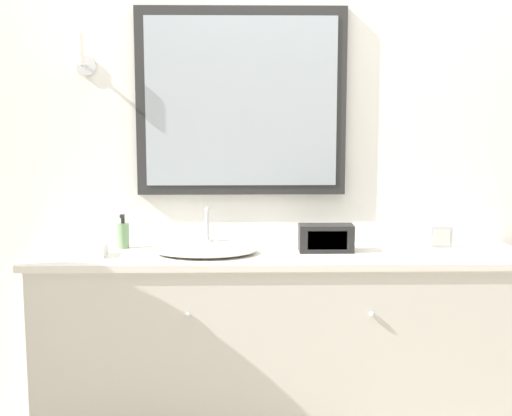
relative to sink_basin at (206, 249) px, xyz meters
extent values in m
cube|color=white|center=(0.32, 0.31, 0.39)|extent=(8.00, 0.06, 2.55)
cube|color=#282828|center=(0.16, 0.26, 0.65)|extent=(0.98, 0.04, 0.87)
cube|color=#9EA8B2|center=(0.16, 0.24, 0.65)|extent=(0.89, 0.01, 0.78)
cylinder|color=silver|center=(-0.56, 0.27, 0.81)|extent=(0.09, 0.01, 0.09)
cylinder|color=silver|center=(-0.56, 0.22, 0.81)|extent=(0.02, 0.10, 0.02)
cylinder|color=white|center=(-0.56, 0.17, 0.88)|extent=(0.02, 0.02, 0.14)
cube|color=beige|center=(0.32, 0.02, -0.47)|extent=(2.12, 0.48, 0.83)
cube|color=silver|center=(0.32, 0.02, -0.03)|extent=(2.19, 0.52, 0.03)
sphere|color=silver|center=(-0.06, -0.24, -0.23)|extent=(0.02, 0.02, 0.02)
sphere|color=silver|center=(0.70, -0.24, -0.23)|extent=(0.02, 0.02, 0.02)
ellipsoid|color=silver|center=(0.00, -0.01, 0.00)|extent=(0.46, 0.32, 0.03)
cylinder|color=silver|center=(0.00, 0.17, 0.00)|extent=(0.06, 0.06, 0.03)
cylinder|color=silver|center=(0.00, 0.17, 0.08)|extent=(0.02, 0.02, 0.14)
cylinder|color=silver|center=(0.00, 0.14, 0.16)|extent=(0.02, 0.07, 0.02)
cylinder|color=white|center=(-0.07, 0.17, 0.01)|extent=(0.06, 0.02, 0.02)
cylinder|color=white|center=(0.08, 0.17, 0.01)|extent=(0.06, 0.02, 0.02)
cylinder|color=#709966|center=(-0.38, 0.13, 0.04)|extent=(0.06, 0.06, 0.12)
cylinder|color=black|center=(-0.38, 0.13, 0.11)|extent=(0.02, 0.02, 0.04)
cube|color=black|center=(-0.38, 0.12, 0.13)|extent=(0.02, 0.03, 0.01)
cube|color=black|center=(0.54, 0.03, 0.04)|extent=(0.24, 0.11, 0.12)
cube|color=black|center=(0.54, -0.02, 0.04)|extent=(0.17, 0.01, 0.08)
cube|color=#B2B2B7|center=(1.08, 0.10, 0.03)|extent=(0.10, 0.01, 0.10)
cube|color=beige|center=(1.08, 0.09, 0.03)|extent=(0.07, 0.00, 0.07)
cube|color=white|center=(-0.52, -0.05, 0.01)|extent=(0.18, 0.12, 0.05)
cube|color=silver|center=(1.24, 0.08, -0.01)|extent=(0.15, 0.10, 0.01)
camera|label=1|loc=(0.16, -3.10, 0.63)|focal=50.00mm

